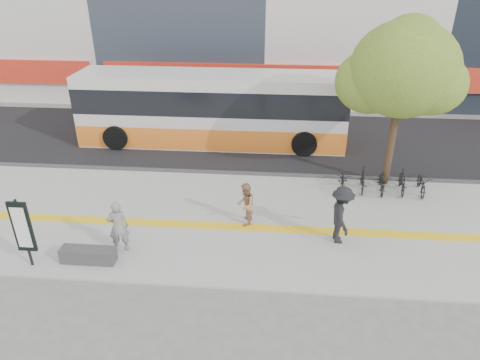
# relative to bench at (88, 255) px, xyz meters

# --- Properties ---
(ground) EXTENTS (120.00, 120.00, 0.00)m
(ground) POSITION_rel_bench_xyz_m (2.60, 1.20, -0.30)
(ground) COLOR #60605B
(ground) RESTS_ON ground
(sidewalk) EXTENTS (40.00, 7.00, 0.08)m
(sidewalk) POSITION_rel_bench_xyz_m (2.60, 2.70, -0.27)
(sidewalk) COLOR gray
(sidewalk) RESTS_ON ground
(tactile_strip) EXTENTS (40.00, 0.45, 0.01)m
(tactile_strip) POSITION_rel_bench_xyz_m (2.60, 2.20, -0.22)
(tactile_strip) COLOR gold
(tactile_strip) RESTS_ON sidewalk
(street) EXTENTS (40.00, 8.00, 0.06)m
(street) POSITION_rel_bench_xyz_m (2.60, 10.20, -0.28)
(street) COLOR black
(street) RESTS_ON ground
(curb) EXTENTS (40.00, 0.25, 0.14)m
(curb) POSITION_rel_bench_xyz_m (2.60, 6.20, -0.23)
(curb) COLOR #333336
(curb) RESTS_ON ground
(bench) EXTENTS (1.60, 0.45, 0.45)m
(bench) POSITION_rel_bench_xyz_m (0.00, 0.00, 0.00)
(bench) COLOR #333336
(bench) RESTS_ON sidewalk
(signboard) EXTENTS (0.55, 0.10, 2.20)m
(signboard) POSITION_rel_bench_xyz_m (-1.60, -0.31, 1.06)
(signboard) COLOR black
(signboard) RESTS_ON sidewalk
(street_tree) EXTENTS (4.40, 3.80, 6.31)m
(street_tree) POSITION_rel_bench_xyz_m (9.78, 6.02, 4.21)
(street_tree) COLOR #322216
(street_tree) RESTS_ON sidewalk
(bus) EXTENTS (12.53, 2.97, 3.33)m
(bus) POSITION_rel_bench_xyz_m (2.31, 9.70, 1.32)
(bus) COLOR beige
(bus) RESTS_ON street
(bicycle_row) EXTENTS (3.68, 1.55, 0.87)m
(bicycle_row) POSITION_rel_bench_xyz_m (9.52, 5.20, 0.18)
(bicycle_row) COLOR black
(bicycle_row) RESTS_ON sidewalk
(seated_woman) EXTENTS (0.71, 0.57, 1.70)m
(seated_woman) POSITION_rel_bench_xyz_m (0.77, 0.63, 0.62)
(seated_woman) COLOR black
(seated_woman) RESTS_ON sidewalk
(pedestrian_tan) EXTENTS (0.61, 0.76, 1.50)m
(pedestrian_tan) POSITION_rel_bench_xyz_m (4.46, 2.42, 0.53)
(pedestrian_tan) COLOR #9C6E4F
(pedestrian_tan) RESTS_ON sidewalk
(pedestrian_dark) EXTENTS (0.83, 1.29, 1.91)m
(pedestrian_dark) POSITION_rel_bench_xyz_m (7.49, 1.70, 0.73)
(pedestrian_dark) COLOR black
(pedestrian_dark) RESTS_ON sidewalk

